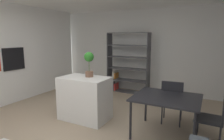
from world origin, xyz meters
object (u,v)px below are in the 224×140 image
Objects in this scene: open_bookshelf at (126,65)px; dining_chair_far at (172,99)px; kitchen_island at (85,98)px; dining_table at (167,100)px; dining_chair_window_side at (216,115)px; built_in_oven at (14,59)px; potted_plant_on_island at (89,62)px.

dining_chair_far is (1.79, -1.82, -0.33)m from open_bookshelf.
kitchen_island is 1.74m from dining_table.
kitchen_island reaches higher than dining_chair_window_side.
dining_chair_window_side reaches higher than dining_table.
dining_chair_window_side reaches higher than dining_chair_far.
dining_chair_window_side is (0.79, -0.01, -0.12)m from dining_table.
open_bookshelf is at bearing 46.06° from built_in_oven.
potted_plant_on_island reaches higher than dining_table.
built_in_oven is 4.15m from dining_chair_far.
open_bookshelf is (-0.06, 2.40, 0.41)m from kitchen_island.
built_in_oven is 0.59× the size of kitchen_island.
dining_chair_window_side is at bearing -0.39° from dining_table.
open_bookshelf is 2.57m from dining_chair_far.
built_in_oven reaches higher than dining_table.
dining_table is (1.73, 0.07, 0.20)m from kitchen_island.
open_bookshelf is (-0.11, 2.30, -0.38)m from potted_plant_on_island.
built_in_oven is 4.89m from dining_chair_window_side.
built_in_oven is at bearing 2.80° from dining_chair_far.
open_bookshelf reaches higher than built_in_oven.
dining_chair_window_side is at bearing 0.23° from built_in_oven.
open_bookshelf is at bearing -50.16° from dining_chair_far.
potted_plant_on_island is at bearing -87.84° from dining_chair_window_side.
open_bookshelf reaches higher than potted_plant_on_island.
open_bookshelf is 2.08× the size of dining_chair_far.
potted_plant_on_island is at bearing 178.82° from dining_table.
open_bookshelf reaches higher than kitchen_island.
open_bookshelf reaches higher than dining_chair_window_side.
potted_plant_on_island is at bearing -87.22° from open_bookshelf.
kitchen_island is 1.94× the size of potted_plant_on_island.
dining_chair_far reaches higher than dining_table.
open_bookshelf reaches higher than dining_chair_far.
open_bookshelf is at bearing 127.41° from dining_table.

